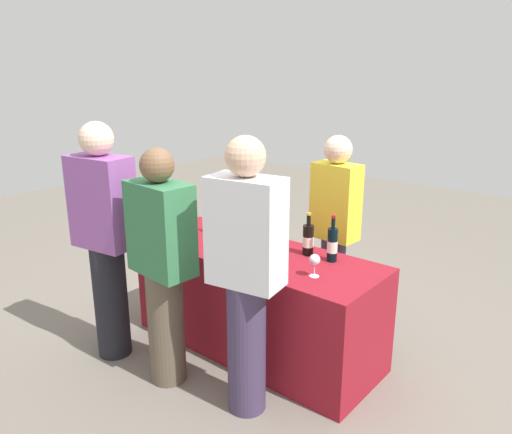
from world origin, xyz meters
TOP-DOWN VIEW (x-y plane):
  - ground_plane at (0.00, 0.00)m, footprint 12.00×12.00m
  - tasting_table at (0.00, 0.00)m, footprint 1.83×0.68m
  - wine_bottle_0 at (-0.45, 0.10)m, footprint 0.07×0.07m
  - wine_bottle_1 at (-0.33, 0.14)m, footprint 0.07×0.07m
  - wine_bottle_2 at (-0.04, 0.07)m, footprint 0.07×0.07m
  - wine_bottle_3 at (0.09, 0.09)m, footprint 0.07×0.07m
  - wine_bottle_4 at (0.32, 0.18)m, footprint 0.08×0.08m
  - wine_bottle_5 at (0.51, 0.18)m, footprint 0.07×0.07m
  - wine_glass_0 at (-0.11, -0.07)m, footprint 0.07×0.07m
  - wine_glass_1 at (0.04, -0.08)m, footprint 0.07×0.07m
  - wine_glass_2 at (0.11, -0.06)m, footprint 0.08×0.08m
  - wine_glass_3 at (0.27, -0.06)m, footprint 0.07×0.07m
  - wine_glass_4 at (0.56, -0.11)m, footprint 0.07×0.07m
  - server_pouring at (0.28, 0.59)m, footprint 0.36×0.21m
  - guest_0 at (-0.74, -0.72)m, footprint 0.46×0.30m
  - guest_1 at (-0.20, -0.68)m, footprint 0.44×0.27m
  - guest_2 at (0.40, -0.57)m, footprint 0.45×0.30m
  - menu_board at (-0.70, 0.93)m, footprint 0.51×0.13m

SIDE VIEW (x-z plane):
  - ground_plane at x=0.00m, z-range 0.00..0.00m
  - tasting_table at x=0.00m, z-range 0.00..0.76m
  - menu_board at x=-0.70m, z-range 0.00..0.81m
  - guest_1 at x=-0.20m, z-range 0.05..1.60m
  - server_pouring at x=0.28m, z-range 0.08..1.61m
  - wine_glass_2 at x=0.11m, z-range 0.79..0.93m
  - wine_glass_3 at x=0.27m, z-range 0.79..0.93m
  - wine_glass_1 at x=0.04m, z-range 0.79..0.93m
  - wine_glass_4 at x=0.56m, z-range 0.79..0.94m
  - wine_bottle_0 at x=-0.45m, z-range 0.71..1.02m
  - wine_bottle_4 at x=0.32m, z-range 0.72..1.02m
  - wine_bottle_2 at x=-0.04m, z-range 0.72..1.02m
  - wine_glass_0 at x=-0.11m, z-range 0.79..0.95m
  - wine_bottle_1 at x=-0.33m, z-range 0.72..1.03m
  - wine_bottle_5 at x=0.51m, z-range 0.72..1.03m
  - wine_bottle_3 at x=0.09m, z-range 0.72..1.03m
  - guest_2 at x=0.40m, z-range 0.07..1.73m
  - guest_0 at x=-0.74m, z-range 0.06..1.74m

